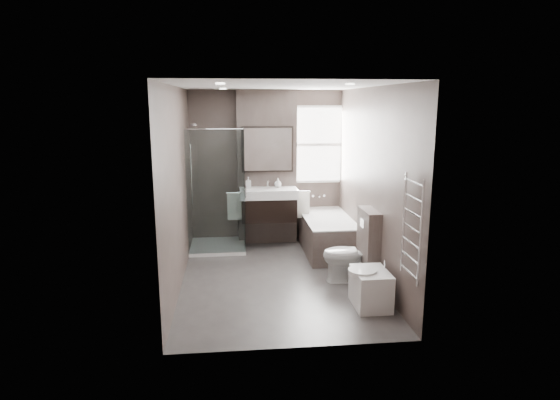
{
  "coord_description": "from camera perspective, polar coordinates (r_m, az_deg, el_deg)",
  "views": [
    {
      "loc": [
        -0.6,
        -6.11,
        2.4
      ],
      "look_at": [
        0.06,
        0.15,
        1.08
      ],
      "focal_mm": 30.0,
      "sensor_mm": 36.0,
      "label": 1
    }
  ],
  "objects": [
    {
      "name": "shower_enclosure",
      "position": [
        7.71,
        -6.93,
        -2.55
      ],
      "size": [
        0.9,
        0.9,
        2.0
      ],
      "color": "white",
      "rests_on": "ground"
    },
    {
      "name": "soap_bottle_a",
      "position": [
        7.72,
        -3.87,
        2.11
      ],
      "size": [
        0.08,
        0.09,
        0.19
      ],
      "primitive_type": "imported",
      "color": "white",
      "rests_on": "vanity"
    },
    {
      "name": "mirror_cabinet",
      "position": [
        7.79,
        -1.55,
        6.2
      ],
      "size": [
        0.86,
        0.08,
        0.76
      ],
      "color": "black",
      "rests_on": "vanity_pier"
    },
    {
      "name": "bathtub",
      "position": [
        7.66,
        5.74,
        -3.96
      ],
      "size": [
        0.75,
        1.6,
        0.57
      ],
      "color": "#4E423D",
      "rests_on": "ground"
    },
    {
      "name": "cistern_box",
      "position": [
        6.43,
        10.71,
        -5.53
      ],
      "size": [
        0.19,
        0.55,
        1.0
      ],
      "color": "#4E423D",
      "rests_on": "ground"
    },
    {
      "name": "towel_left",
      "position": [
        7.71,
        -5.54,
        -0.77
      ],
      "size": [
        0.24,
        0.06,
        0.44
      ],
      "primitive_type": "cube",
      "color": "silver",
      "rests_on": "vanity_pier"
    },
    {
      "name": "vanity",
      "position": [
        7.74,
        -1.4,
        -0.5
      ],
      "size": [
        0.95,
        0.47,
        0.66
      ],
      "color": "black",
      "rests_on": "vanity_pier"
    },
    {
      "name": "toilet",
      "position": [
        6.44,
        8.51,
        -6.63
      ],
      "size": [
        0.75,
        0.46,
        0.74
      ],
      "primitive_type": "imported",
      "rotation": [
        0.0,
        0.0,
        -1.63
      ],
      "color": "white",
      "rests_on": "ground"
    },
    {
      "name": "vanity_pier",
      "position": [
        7.99,
        -1.62,
        3.96
      ],
      "size": [
        1.0,
        0.25,
        2.6
      ],
      "primitive_type": "cube",
      "color": "#4E423D",
      "rests_on": "ground"
    },
    {
      "name": "window",
      "position": [
        8.16,
        4.66,
        6.75
      ],
      "size": [
        0.98,
        0.06,
        1.33
      ],
      "color": "white",
      "rests_on": "room"
    },
    {
      "name": "towel_right",
      "position": [
        7.79,
        2.72,
        -0.58
      ],
      "size": [
        0.24,
        0.06,
        0.44
      ],
      "primitive_type": "cube",
      "color": "silver",
      "rests_on": "vanity_pier"
    },
    {
      "name": "bidet",
      "position": [
        5.76,
        10.94,
        -10.44
      ],
      "size": [
        0.48,
        0.55,
        0.57
      ],
      "color": "white",
      "rests_on": "ground"
    },
    {
      "name": "room",
      "position": [
        6.24,
        -0.37,
        1.72
      ],
      "size": [
        2.7,
        3.9,
        2.7
      ],
      "color": "#433F3E",
      "rests_on": "ground"
    },
    {
      "name": "towel_radiator",
      "position": [
        5.05,
        15.78,
        -3.29
      ],
      "size": [
        0.03,
        0.49,
        1.1
      ],
      "color": "silver",
      "rests_on": "room"
    },
    {
      "name": "soap_bottle_b",
      "position": [
        7.81,
        -0.26,
        2.13
      ],
      "size": [
        0.12,
        0.12,
        0.16
      ],
      "primitive_type": "imported",
      "color": "white",
      "rests_on": "vanity"
    }
  ]
}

